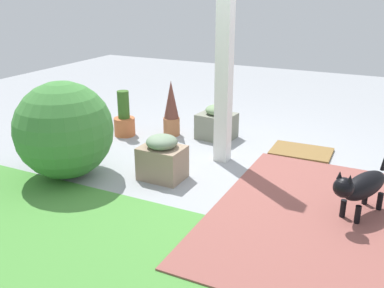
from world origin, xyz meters
name	(u,v)px	position (x,y,z in m)	size (l,w,h in m)	color
ground_plane	(231,169)	(0.00, 0.00, 0.00)	(12.00, 12.00, 0.00)	#979A9F
brick_path	(324,219)	(-1.07, 0.64, 0.01)	(1.80, 2.40, 0.02)	#8D4E46
lawn_patch	(8,286)	(0.60, 2.40, 0.00)	(5.20, 2.80, 0.01)	#4A8D3A
porch_pillar	(225,58)	(0.20, -0.21, 1.12)	(0.15, 0.15, 2.24)	white
stone_planter_nearest	(217,123)	(0.54, -0.85, 0.19)	(0.47, 0.42, 0.43)	gray
stone_planter_mid	(162,158)	(0.54, 0.51, 0.22)	(0.43, 0.34, 0.46)	gray
round_shrub	(64,130)	(1.44, 0.87, 0.48)	(0.97, 0.97, 0.97)	#3D7E38
terracotta_pot_spiky	(171,109)	(1.11, -0.71, 0.34)	(0.21, 0.21, 0.71)	#A86640
terracotta_pot_tall	(124,120)	(1.64, -0.43, 0.21)	(0.27, 0.27, 0.58)	#BA6036
dog	(361,186)	(-1.31, 0.46, 0.28)	(0.41, 0.68, 0.48)	black
doormat	(301,152)	(-0.55, -0.81, 0.01)	(0.68, 0.48, 0.03)	olive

